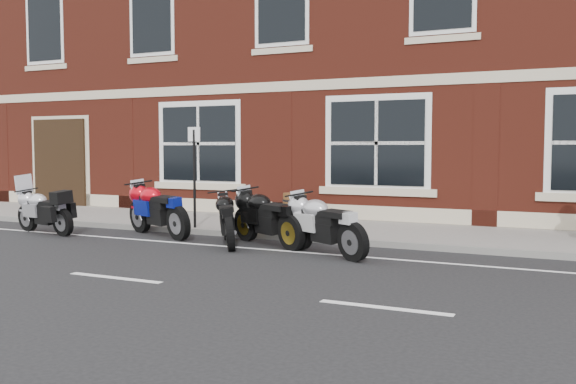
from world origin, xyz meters
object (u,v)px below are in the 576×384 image
object	(u,v)px
moto_sport_black	(268,216)
moto_sport_silver	(325,223)
parking_sign	(194,170)
moto_touring_silver	(44,210)
barrel_planter	(295,207)
moto_naked_black	(229,217)
moto_sport_red	(159,208)

from	to	relation	value
moto_sport_black	moto_sport_silver	world-z (taller)	moto_sport_black
moto_sport_silver	parking_sign	bearing A→B (deg)	98.14
moto_sport_black	parking_sign	bearing A→B (deg)	97.06
moto_touring_silver	parking_sign	size ratio (longest dim) A/B	0.88
moto_sport_black	barrel_planter	size ratio (longest dim) A/B	3.03
barrel_planter	parking_sign	distance (m)	2.76
moto_touring_silver	moto_naked_black	world-z (taller)	moto_touring_silver
moto_touring_silver	moto_sport_silver	distance (m)	6.57
moto_sport_black	moto_naked_black	size ratio (longest dim) A/B	1.11
parking_sign	moto_naked_black	bearing A→B (deg)	-34.28
moto_touring_silver	barrel_planter	xyz separation A→B (m)	(4.32, 3.64, -0.07)
moto_sport_red	moto_sport_silver	distance (m)	4.13
barrel_planter	parking_sign	xyz separation A→B (m)	(-1.39, -2.20, 0.94)
moto_sport_silver	barrel_planter	xyz separation A→B (m)	(-2.25, 3.61, -0.11)
moto_naked_black	moto_sport_silver	bearing A→B (deg)	-41.49
moto_touring_silver	moto_naked_black	bearing A→B (deg)	-74.26
moto_sport_black	barrel_planter	bearing A→B (deg)	43.70
moto_naked_black	barrel_planter	distance (m)	3.33
moto_sport_silver	moto_touring_silver	bearing A→B (deg)	119.66
moto_naked_black	barrel_planter	xyz separation A→B (m)	(-0.16, 3.33, -0.09)
moto_touring_silver	parking_sign	xyz separation A→B (m)	(2.94, 1.44, 0.87)
moto_naked_black	moto_sport_red	bearing A→B (deg)	134.47
moto_naked_black	parking_sign	world-z (taller)	parking_sign
moto_sport_black	moto_sport_silver	distance (m)	1.51
moto_touring_silver	moto_naked_black	size ratio (longest dim) A/B	1.07
moto_touring_silver	moto_sport_silver	world-z (taller)	moto_touring_silver
moto_naked_black	parking_sign	xyz separation A→B (m)	(-1.54, 1.13, 0.85)
parking_sign	moto_sport_black	bearing A→B (deg)	-19.29
moto_sport_black	moto_naked_black	distance (m)	0.74
moto_sport_black	parking_sign	size ratio (longest dim) A/B	0.91
moto_naked_black	parking_sign	bearing A→B (deg)	110.13
moto_touring_silver	moto_sport_black	world-z (taller)	moto_touring_silver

